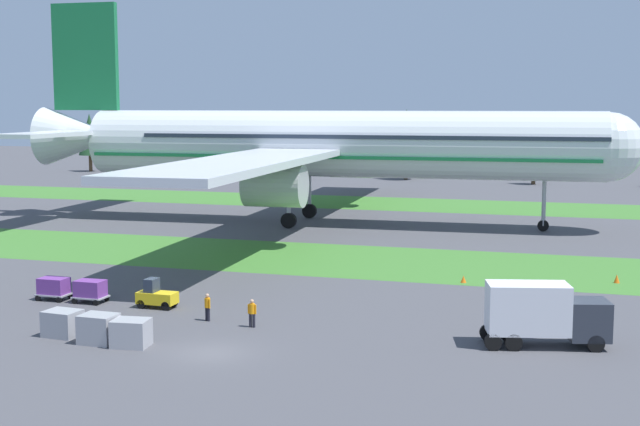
{
  "coord_description": "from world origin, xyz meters",
  "views": [
    {
      "loc": [
        19.12,
        -42.84,
        13.54
      ],
      "look_at": [
        -2.89,
        30.34,
        4.0
      ],
      "focal_mm": 49.14,
      "sensor_mm": 36.0,
      "label": 1
    }
  ],
  "objects_px": {
    "airliner": "(321,143)",
    "taxiway_marker_1": "(617,279)",
    "cargo_dolly_second": "(54,287)",
    "uld_container_2": "(99,329)",
    "uld_container_1": "(131,333)",
    "cargo_dolly_lead": "(90,289)",
    "ground_crew_marshaller": "(252,312)",
    "uld_container_0": "(63,323)",
    "baggage_tug": "(156,296)",
    "ground_crew_loader": "(207,306)",
    "catering_truck": "(544,312)",
    "taxiway_marker_0": "(463,279)"
  },
  "relations": [
    {
      "from": "airliner",
      "to": "taxiway_marker_1",
      "type": "height_order",
      "value": "airliner"
    },
    {
      "from": "ground_crew_loader",
      "to": "taxiway_marker_0",
      "type": "bearing_deg",
      "value": 82.92
    },
    {
      "from": "ground_crew_loader",
      "to": "taxiway_marker_1",
      "type": "xyz_separation_m",
      "value": [
        25.04,
        19.76,
        -0.61
      ]
    },
    {
      "from": "uld_container_2",
      "to": "ground_crew_loader",
      "type": "bearing_deg",
      "value": 59.74
    },
    {
      "from": "cargo_dolly_lead",
      "to": "baggage_tug",
      "type": "bearing_deg",
      "value": 90.0
    },
    {
      "from": "baggage_tug",
      "to": "taxiway_marker_1",
      "type": "distance_m",
      "value": 34.54
    },
    {
      "from": "catering_truck",
      "to": "uld_container_2",
      "type": "height_order",
      "value": "catering_truck"
    },
    {
      "from": "airliner",
      "to": "uld_container_0",
      "type": "relative_size",
      "value": 42.63
    },
    {
      "from": "taxiway_marker_0",
      "to": "taxiway_marker_1",
      "type": "height_order",
      "value": "taxiway_marker_1"
    },
    {
      "from": "ground_crew_loader",
      "to": "catering_truck",
      "type": "bearing_deg",
      "value": 33.07
    },
    {
      "from": "airliner",
      "to": "taxiway_marker_1",
      "type": "distance_m",
      "value": 41.17
    },
    {
      "from": "cargo_dolly_second",
      "to": "ground_crew_marshaller",
      "type": "height_order",
      "value": "ground_crew_marshaller"
    },
    {
      "from": "baggage_tug",
      "to": "uld_container_0",
      "type": "relative_size",
      "value": 1.31
    },
    {
      "from": "uld_container_1",
      "to": "ground_crew_loader",
      "type": "bearing_deg",
      "value": 75.42
    },
    {
      "from": "uld_container_0",
      "to": "ground_crew_marshaller",
      "type": "bearing_deg",
      "value": 27.29
    },
    {
      "from": "baggage_tug",
      "to": "cargo_dolly_second",
      "type": "bearing_deg",
      "value": -90.0
    },
    {
      "from": "ground_crew_loader",
      "to": "uld_container_0",
      "type": "distance_m",
      "value": 8.83
    },
    {
      "from": "ground_crew_marshaller",
      "to": "uld_container_1",
      "type": "relative_size",
      "value": 0.87
    },
    {
      "from": "cargo_dolly_second",
      "to": "ground_crew_loader",
      "type": "relative_size",
      "value": 1.28
    },
    {
      "from": "uld_container_1",
      "to": "cargo_dolly_lead",
      "type": "bearing_deg",
      "value": 131.92
    },
    {
      "from": "taxiway_marker_0",
      "to": "cargo_dolly_lead",
      "type": "bearing_deg",
      "value": -149.06
    },
    {
      "from": "ground_crew_marshaller",
      "to": "ground_crew_loader",
      "type": "relative_size",
      "value": 1.0
    },
    {
      "from": "airliner",
      "to": "ground_crew_marshaller",
      "type": "height_order",
      "value": "airliner"
    },
    {
      "from": "taxiway_marker_1",
      "to": "catering_truck",
      "type": "bearing_deg",
      "value": -103.1
    },
    {
      "from": "cargo_dolly_second",
      "to": "baggage_tug",
      "type": "bearing_deg",
      "value": 90.0
    },
    {
      "from": "uld_container_0",
      "to": "taxiway_marker_1",
      "type": "xyz_separation_m",
      "value": [
        31.69,
        25.56,
        -0.43
      ]
    },
    {
      "from": "airliner",
      "to": "taxiway_marker_0",
      "type": "height_order",
      "value": "airliner"
    },
    {
      "from": "ground_crew_marshaller",
      "to": "uld_container_1",
      "type": "bearing_deg",
      "value": -130.36
    },
    {
      "from": "cargo_dolly_second",
      "to": "taxiway_marker_1",
      "type": "distance_m",
      "value": 41.53
    },
    {
      "from": "catering_truck",
      "to": "taxiway_marker_1",
      "type": "xyz_separation_m",
      "value": [
        4.58,
        19.69,
        -1.62
      ]
    },
    {
      "from": "airliner",
      "to": "baggage_tug",
      "type": "height_order",
      "value": "airliner"
    },
    {
      "from": "airliner",
      "to": "uld_container_2",
      "type": "relative_size",
      "value": 42.63
    },
    {
      "from": "cargo_dolly_second",
      "to": "ground_crew_marshaller",
      "type": "relative_size",
      "value": 1.28
    },
    {
      "from": "baggage_tug",
      "to": "ground_crew_marshaller",
      "type": "bearing_deg",
      "value": 70.27
    },
    {
      "from": "airliner",
      "to": "ground_crew_loader",
      "type": "bearing_deg",
      "value": 5.15
    },
    {
      "from": "taxiway_marker_1",
      "to": "ground_crew_marshaller",
      "type": "bearing_deg",
      "value": -136.81
    },
    {
      "from": "cargo_dolly_lead",
      "to": "catering_truck",
      "type": "bearing_deg",
      "value": 86.4
    },
    {
      "from": "catering_truck",
      "to": "uld_container_0",
      "type": "relative_size",
      "value": 3.65
    },
    {
      "from": "uld_container_0",
      "to": "uld_container_2",
      "type": "height_order",
      "value": "uld_container_2"
    },
    {
      "from": "airliner",
      "to": "uld_container_0",
      "type": "xyz_separation_m",
      "value": [
        -0.51,
        -50.97,
        -8.35
      ]
    },
    {
      "from": "ground_crew_marshaller",
      "to": "cargo_dolly_lead",
      "type": "bearing_deg",
      "value": 166.52
    },
    {
      "from": "ground_crew_loader",
      "to": "uld_container_1",
      "type": "distance_m",
      "value": 6.83
    },
    {
      "from": "baggage_tug",
      "to": "ground_crew_marshaller",
      "type": "relative_size",
      "value": 1.5
    },
    {
      "from": "cargo_dolly_second",
      "to": "uld_container_2",
      "type": "xyz_separation_m",
      "value": [
        8.86,
        -8.94,
        -0.09
      ]
    },
    {
      "from": "catering_truck",
      "to": "uld_container_1",
      "type": "distance_m",
      "value": 23.2
    },
    {
      "from": "cargo_dolly_second",
      "to": "airliner",
      "type": "bearing_deg",
      "value": 172.04
    },
    {
      "from": "uld_container_1",
      "to": "taxiway_marker_0",
      "type": "relative_size",
      "value": 3.73
    },
    {
      "from": "ground_crew_marshaller",
      "to": "uld_container_0",
      "type": "relative_size",
      "value": 0.87
    },
    {
      "from": "baggage_tug",
      "to": "uld_container_2",
      "type": "relative_size",
      "value": 1.31
    },
    {
      "from": "baggage_tug",
      "to": "catering_truck",
      "type": "bearing_deg",
      "value": 85.68
    }
  ]
}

